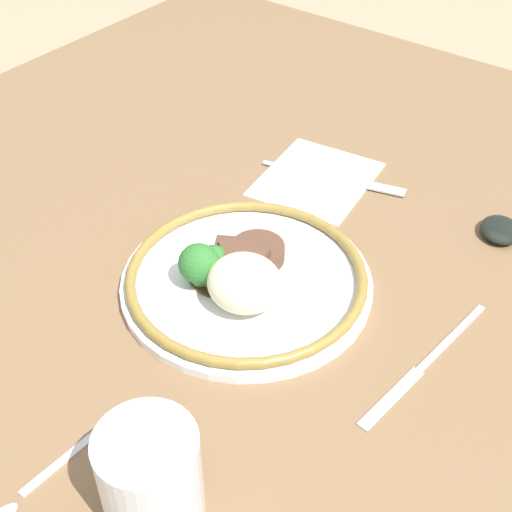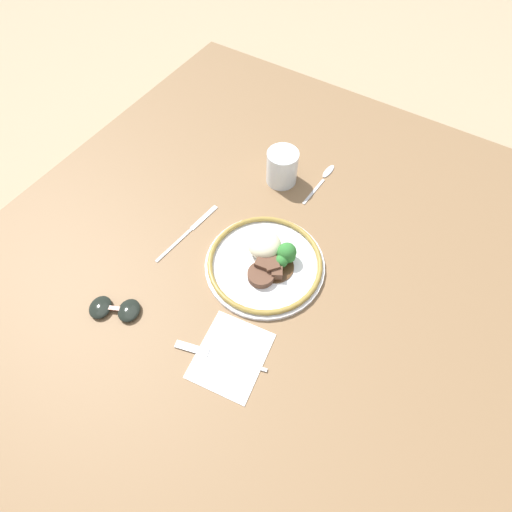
{
  "view_description": "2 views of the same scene",
  "coord_description": "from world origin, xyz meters",
  "px_view_note": "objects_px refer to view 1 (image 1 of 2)",
  "views": [
    {
      "loc": [
        0.44,
        0.34,
        0.58
      ],
      "look_at": [
        -0.03,
        -0.01,
        0.08
      ],
      "focal_mm": 50.0,
      "sensor_mm": 36.0,
      "label": 1
    },
    {
      "loc": [
        -0.43,
        -0.25,
        0.84
      ],
      "look_at": [
        -0.01,
        0.01,
        0.07
      ],
      "focal_mm": 28.0,
      "sensor_mm": 36.0,
      "label": 2
    }
  ],
  "objects_px": {
    "knife": "(422,367)",
    "spoon": "(10,508)",
    "plate": "(242,277)",
    "fork": "(347,180)",
    "juice_glass": "(151,479)"
  },
  "relations": [
    {
      "from": "juice_glass",
      "to": "knife",
      "type": "xyz_separation_m",
      "value": [
        -0.27,
        0.1,
        -0.04
      ]
    },
    {
      "from": "knife",
      "to": "juice_glass",
      "type": "bearing_deg",
      "value": -15.29
    },
    {
      "from": "plate",
      "to": "juice_glass",
      "type": "bearing_deg",
      "value": 22.87
    },
    {
      "from": "knife",
      "to": "plate",
      "type": "bearing_deg",
      "value": -79.38
    },
    {
      "from": "spoon",
      "to": "knife",
      "type": "bearing_deg",
      "value": 152.9
    },
    {
      "from": "plate",
      "to": "fork",
      "type": "bearing_deg",
      "value": -176.11
    },
    {
      "from": "fork",
      "to": "spoon",
      "type": "xyz_separation_m",
      "value": [
        0.56,
        0.03,
        -0.0
      ]
    },
    {
      "from": "juice_glass",
      "to": "fork",
      "type": "xyz_separation_m",
      "value": [
        -0.49,
        -0.12,
        -0.04
      ]
    },
    {
      "from": "juice_glass",
      "to": "fork",
      "type": "distance_m",
      "value": 0.51
    },
    {
      "from": "juice_glass",
      "to": "plate",
      "type": "bearing_deg",
      "value": -157.13
    },
    {
      "from": "fork",
      "to": "knife",
      "type": "distance_m",
      "value": 0.32
    },
    {
      "from": "knife",
      "to": "spoon",
      "type": "height_order",
      "value": "spoon"
    },
    {
      "from": "fork",
      "to": "plate",
      "type": "bearing_deg",
      "value": -101.57
    },
    {
      "from": "fork",
      "to": "spoon",
      "type": "height_order",
      "value": "same"
    },
    {
      "from": "plate",
      "to": "spoon",
      "type": "bearing_deg",
      "value": 1.98
    }
  ]
}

